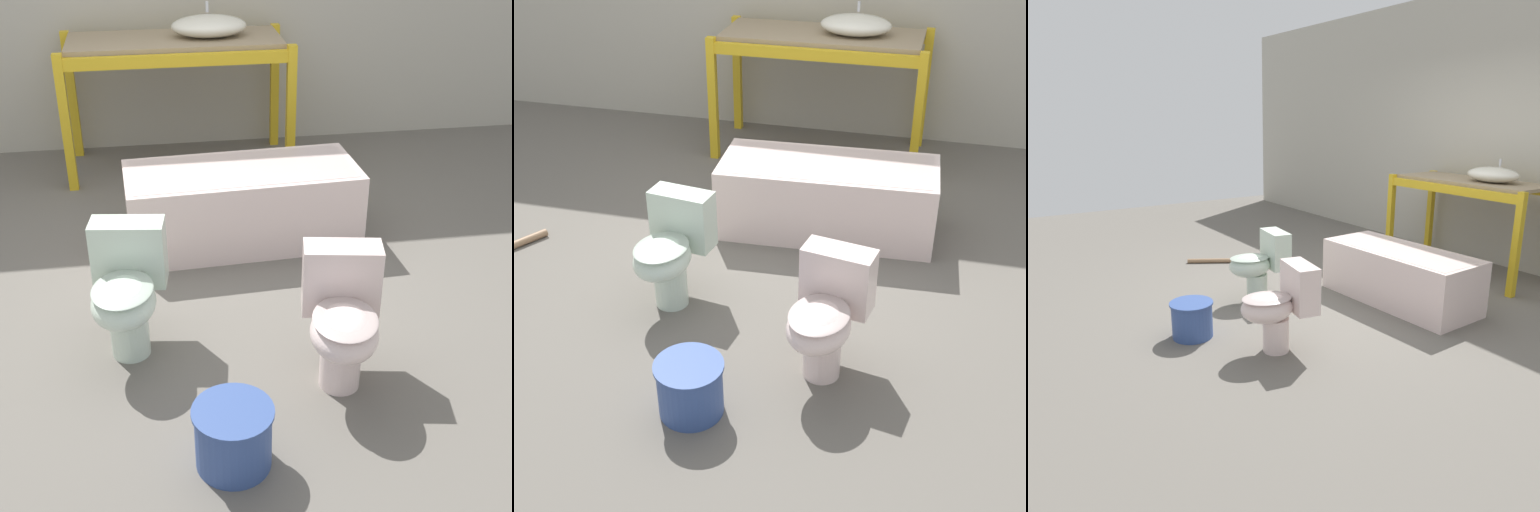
% 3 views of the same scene
% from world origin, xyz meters
% --- Properties ---
extents(ground_plane, '(12.00, 12.00, 0.00)m').
position_xyz_m(ground_plane, '(0.00, 0.00, 0.00)').
color(ground_plane, '#666059').
extents(shelving_rack, '(1.79, 0.80, 1.05)m').
position_xyz_m(shelving_rack, '(0.10, 1.68, 0.89)').
color(shelving_rack, gold).
rests_on(shelving_rack, ground_plane).
extents(sink_basin, '(0.58, 0.39, 0.24)m').
position_xyz_m(sink_basin, '(0.37, 1.67, 1.14)').
color(sink_basin, silver).
rests_on(sink_basin, shelving_rack).
extents(bathtub_main, '(1.55, 0.72, 0.52)m').
position_xyz_m(bathtub_main, '(0.43, 0.29, 0.30)').
color(bathtub_main, silver).
rests_on(bathtub_main, ground_plane).
extents(toilet_near, '(0.45, 0.61, 0.68)m').
position_xyz_m(toilet_near, '(0.70, -1.25, 0.38)').
color(toilet_near, silver).
rests_on(toilet_near, ground_plane).
extents(toilet_far, '(0.43, 0.60, 0.68)m').
position_xyz_m(toilet_far, '(-0.32, -0.83, 0.38)').
color(toilet_far, silver).
rests_on(toilet_far, ground_plane).
extents(bucket_white, '(0.35, 0.35, 0.30)m').
position_xyz_m(bucket_white, '(0.11, -1.73, 0.16)').
color(bucket_white, '#334C8C').
rests_on(bucket_white, ground_plane).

